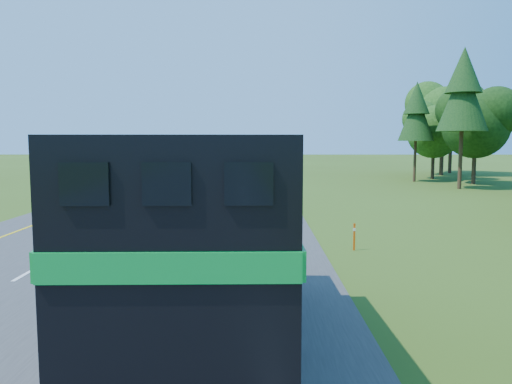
{
  "coord_description": "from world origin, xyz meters",
  "views": [
    {
      "loc": [
        5.15,
        4.74,
        4.02
      ],
      "look_at": [
        5.03,
        27.18,
        1.7
      ],
      "focal_mm": 35.0,
      "sensor_mm": 36.0,
      "label": 1
    }
  ],
  "objects": [
    {
      "name": "white_suv",
      "position": [
        -3.8,
        33.3,
        0.96
      ],
      "size": [
        3.58,
        6.85,
        1.84
      ],
      "primitive_type": "imported",
      "rotation": [
        0.0,
        0.0,
        -0.08
      ],
      "color": "white",
      "rests_on": "road"
    },
    {
      "name": "road",
      "position": [
        0.0,
        50.0,
        0.02
      ],
      "size": [
        15.0,
        260.0,
        0.04
      ],
      "primitive_type": "cube",
      "color": "#38383A",
      "rests_on": "ground"
    },
    {
      "name": "horse_truck",
      "position": [
        4.11,
        13.94,
        2.2
      ],
      "size": [
        3.07,
        9.19,
        4.04
      ],
      "rotation": [
        0.0,
        0.0,
        0.02
      ],
      "color": "black",
      "rests_on": "road"
    },
    {
      "name": "delineator",
      "position": [
        8.66,
        22.78,
        0.54
      ],
      "size": [
        0.08,
        0.05,
        1.0
      ],
      "color": "#F3500C",
      "rests_on": "ground"
    },
    {
      "name": "far_car",
      "position": [
        -3.97,
        103.98,
        0.76
      ],
      "size": [
        1.74,
        4.22,
        1.43
      ],
      "primitive_type": "imported",
      "rotation": [
        0.0,
        0.0,
        0.01
      ],
      "color": "silver",
      "rests_on": "road"
    },
    {
      "name": "lane_markings",
      "position": [
        0.0,
        50.0,
        0.04
      ],
      "size": [
        11.15,
        260.0,
        0.01
      ],
      "color": "yellow",
      "rests_on": "road"
    }
  ]
}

